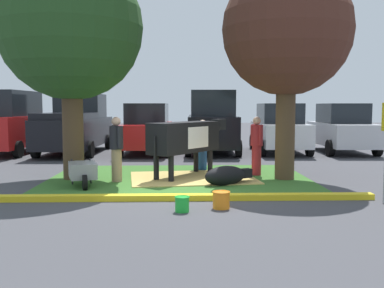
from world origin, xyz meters
TOP-DOWN VIEW (x-y plane):
  - ground_plane at (0.00, 0.00)m, footprint 80.00×80.00m
  - grass_island at (-0.10, 1.75)m, footprint 6.81×5.00m
  - curb_yellow at (-0.10, -0.90)m, footprint 8.01×0.24m
  - hay_bedding at (0.25, 1.73)m, footprint 3.46×2.75m
  - shade_tree_left at (-2.86, 1.76)m, footprint 3.70×3.70m
  - shade_tree_right at (2.67, 1.57)m, footprint 3.33×3.33m
  - cow_holstein at (0.12, 2.02)m, footprint 2.25×2.68m
  - calf_lying at (1.05, 0.74)m, footprint 1.31×0.92m
  - person_handler at (-1.67, 1.29)m, footprint 0.34×0.49m
  - person_visitor_near at (2.04, 2.23)m, footprint 0.34×0.51m
  - person_visitor_far at (0.61, 3.31)m, footprint 0.53×0.34m
  - wheelbarrow at (-2.39, 0.65)m, footprint 0.92×1.61m
  - bucket_green at (-0.05, -1.89)m, footprint 0.28×0.28m
  - bucket_orange at (0.69, -1.65)m, footprint 0.34×0.34m
  - suv_dark_grey at (-6.93, 8.11)m, footprint 2.25×4.67m
  - pickup_truck_black at (-4.30, 8.33)m, footprint 2.37×5.47m
  - sedan_red at (-1.37, 8.11)m, footprint 2.15×4.46m
  - suv_black at (1.26, 8.18)m, footprint 2.25×4.67m
  - hatchback_white at (4.05, 8.25)m, footprint 2.15×4.46m
  - sedan_silver at (6.64, 8.17)m, footprint 2.15×4.46m

SIDE VIEW (x-z plane):
  - ground_plane at x=0.00m, z-range 0.00..0.00m
  - grass_island at x=-0.10m, z-range 0.00..0.02m
  - hay_bedding at x=0.25m, z-range 0.01..0.04m
  - curb_yellow at x=-0.10m, z-range 0.00..0.12m
  - bucket_green at x=-0.05m, z-range 0.01..0.29m
  - bucket_orange at x=0.69m, z-range 0.01..0.33m
  - calf_lying at x=1.05m, z-range 0.00..0.48m
  - wheelbarrow at x=-2.39m, z-range 0.07..0.70m
  - person_visitor_far at x=0.61m, z-range 0.05..1.56m
  - person_visitor_near at x=2.04m, z-range 0.06..1.69m
  - person_handler at x=-1.67m, z-range 0.06..1.71m
  - sedan_red at x=-1.37m, z-range -0.03..1.99m
  - hatchback_white at x=4.05m, z-range -0.03..1.99m
  - sedan_silver at x=6.64m, z-range -0.03..1.99m
  - cow_holstein at x=0.12m, z-range 0.31..1.85m
  - pickup_truck_black at x=-4.30m, z-range -0.10..2.32m
  - suv_dark_grey at x=-6.93m, z-range 0.01..2.53m
  - suv_black at x=1.26m, z-range 0.01..2.53m
  - shade_tree_right at x=2.67m, z-range 1.05..6.57m
  - shade_tree_left at x=-2.86m, z-range 1.00..6.77m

